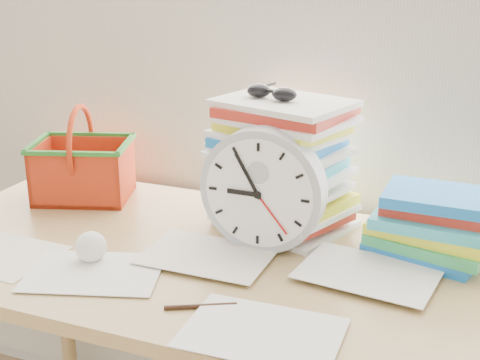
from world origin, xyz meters
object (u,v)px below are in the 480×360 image
at_px(paper_stack, 282,165).
at_px(book_stack, 437,225).
at_px(clock, 263,190).
at_px(basket, 82,153).
at_px(desk, 216,286).

xyz_separation_m(paper_stack, book_stack, (0.36, -0.03, -0.08)).
xyz_separation_m(clock, basket, (-0.54, 0.12, -0.01)).
distance_m(clock, basket, 0.56).
relative_size(desk, basket, 5.75).
height_order(paper_stack, book_stack, paper_stack).
bearing_deg(clock, book_stack, 16.55).
xyz_separation_m(desk, clock, (0.08, 0.07, 0.21)).
height_order(desk, clock, clock).
height_order(book_stack, basket, basket).
xyz_separation_m(desk, basket, (-0.46, 0.19, 0.20)).
distance_m(desk, paper_stack, 0.31).
bearing_deg(basket, desk, -40.91).
bearing_deg(book_stack, desk, -158.00).
bearing_deg(desk, basket, 157.59).
height_order(desk, basket, basket).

